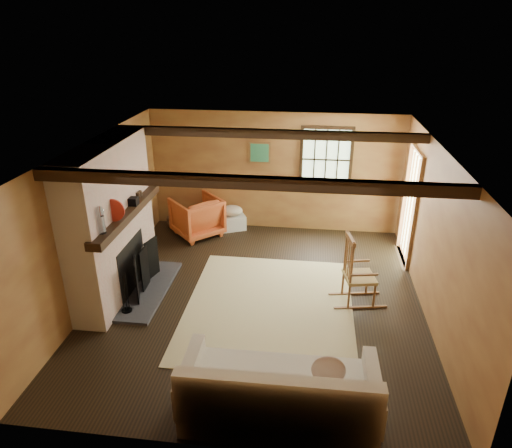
# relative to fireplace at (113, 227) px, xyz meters

# --- Properties ---
(ground) EXTENTS (5.50, 5.50, 0.00)m
(ground) POSITION_rel_fireplace_xyz_m (2.23, 0.00, -1.10)
(ground) COLOR black
(ground) RESTS_ON ground
(room_envelope) EXTENTS (5.02, 5.52, 2.44)m
(room_envelope) POSITION_rel_fireplace_xyz_m (2.45, 0.26, 0.53)
(room_envelope) COLOR #A07239
(room_envelope) RESTS_ON ground
(fireplace) EXTENTS (1.02, 2.30, 2.40)m
(fireplace) POSITION_rel_fireplace_xyz_m (0.00, 0.00, 0.00)
(fireplace) COLOR #A44B3F
(fireplace) RESTS_ON ground
(rug) EXTENTS (2.50, 3.00, 0.01)m
(rug) POSITION_rel_fireplace_xyz_m (2.43, -0.20, -1.10)
(rug) COLOR #C2B881
(rug) RESTS_ON ground
(rocking_chair) EXTENTS (0.88, 0.57, 1.13)m
(rocking_chair) POSITION_rel_fireplace_xyz_m (3.72, 0.13, -0.63)
(rocking_chair) COLOR tan
(rocking_chair) RESTS_ON ground
(sofa) EXTENTS (2.11, 0.96, 0.85)m
(sofa) POSITION_rel_fireplace_xyz_m (2.74, -2.28, -0.80)
(sofa) COLOR beige
(sofa) RESTS_ON ground
(firewood_pile) EXTENTS (0.65, 0.12, 0.23)m
(firewood_pile) POSITION_rel_fireplace_xyz_m (0.33, 2.49, -0.99)
(firewood_pile) COLOR brown
(firewood_pile) RESTS_ON ground
(laundry_basket) EXTENTS (0.61, 0.55, 0.30)m
(laundry_basket) POSITION_rel_fireplace_xyz_m (1.38, 2.55, -0.95)
(laundry_basket) COLOR silver
(laundry_basket) RESTS_ON ground
(basket_pillow) EXTENTS (0.51, 0.45, 0.21)m
(basket_pillow) POSITION_rel_fireplace_xyz_m (1.38, 2.55, -0.70)
(basket_pillow) COLOR beige
(basket_pillow) RESTS_ON laundry_basket
(armchair) EXTENTS (1.22, 1.22, 0.80)m
(armchair) POSITION_rel_fireplace_xyz_m (0.73, 2.18, -0.71)
(armchair) COLOR #BF6026
(armchair) RESTS_ON ground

